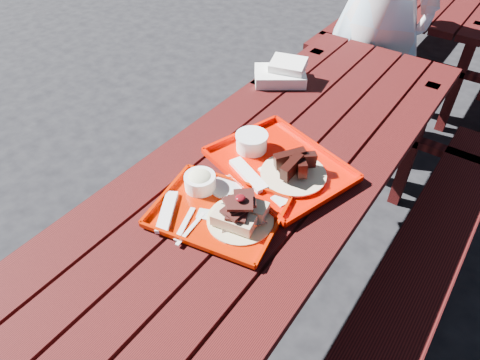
# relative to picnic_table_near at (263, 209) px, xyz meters

# --- Properties ---
(ground) EXTENTS (60.00, 60.00, 0.00)m
(ground) POSITION_rel_picnic_table_near_xyz_m (0.00, 0.00, -0.56)
(ground) COLOR black
(ground) RESTS_ON ground
(picnic_table_near) EXTENTS (1.41, 2.40, 0.75)m
(picnic_table_near) POSITION_rel_picnic_table_near_xyz_m (0.00, 0.00, 0.00)
(picnic_table_near) COLOR #400D0C
(picnic_table_near) RESTS_ON ground
(near_tray) EXTENTS (0.44, 0.37, 0.12)m
(near_tray) POSITION_rel_picnic_table_near_xyz_m (-0.01, -0.24, 0.22)
(near_tray) COLOR #B71900
(near_tray) RESTS_ON picnic_table_near
(far_tray) EXTENTS (0.55, 0.48, 0.08)m
(far_tray) POSITION_rel_picnic_table_near_xyz_m (0.02, 0.04, 0.21)
(far_tray) COLOR red
(far_tray) RESTS_ON picnic_table_near
(white_cloth) EXTENTS (0.28, 0.27, 0.09)m
(white_cloth) POSITION_rel_picnic_table_near_xyz_m (-0.29, 0.59, 0.23)
(white_cloth) COLOR white
(white_cloth) RESTS_ON picnic_table_near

